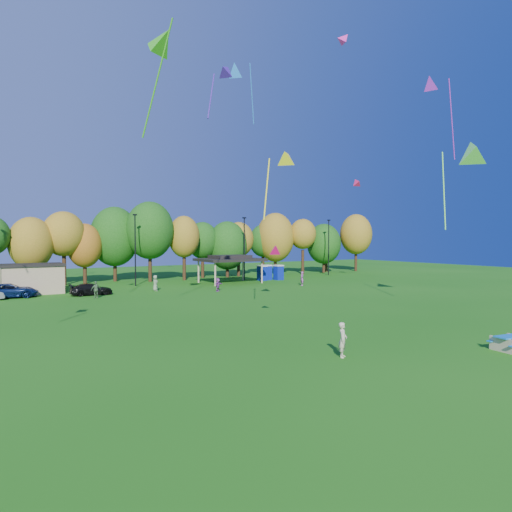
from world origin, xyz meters
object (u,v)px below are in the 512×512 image
picnic_table (512,342)px  kite_flyer (343,340)px  car_c (10,291)px  car_d (91,289)px  porta_potties (269,272)px

picnic_table → kite_flyer: (-8.56, 3.79, 0.41)m
picnic_table → kite_flyer: size_ratio=1.18×
kite_flyer → car_c: (-12.63, 35.03, -0.16)m
car_d → porta_potties: bearing=-77.9°
kite_flyer → car_d: kite_flyer is taller
picnic_table → kite_flyer: kite_flyer is taller
kite_flyer → car_c: bearing=71.5°
picnic_table → car_c: (-21.19, 38.81, 0.25)m
kite_flyer → porta_potties: bearing=23.1°
car_c → kite_flyer: bearing=-154.3°
car_c → car_d: bearing=-99.4°
kite_flyer → car_c: size_ratio=0.34×
porta_potties → picnic_table: (-12.05, -41.51, -0.62)m
porta_potties → car_d: size_ratio=0.87×
porta_potties → kite_flyer: 42.99m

